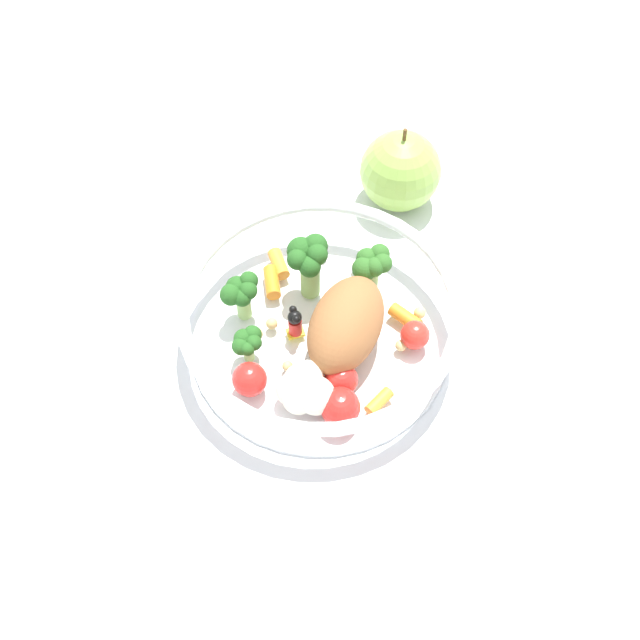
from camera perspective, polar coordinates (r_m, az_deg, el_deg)
ground_plane at (r=0.68m, az=0.08°, el=-0.14°), size 2.40×2.40×0.00m
food_container at (r=0.64m, az=0.18°, el=-0.40°), size 0.24×0.24×0.07m
loose_apple at (r=0.75m, az=5.80°, el=11.07°), size 0.08×0.08×0.09m
folded_napkin at (r=0.59m, az=-12.35°, el=-18.99°), size 0.17×0.14×0.01m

